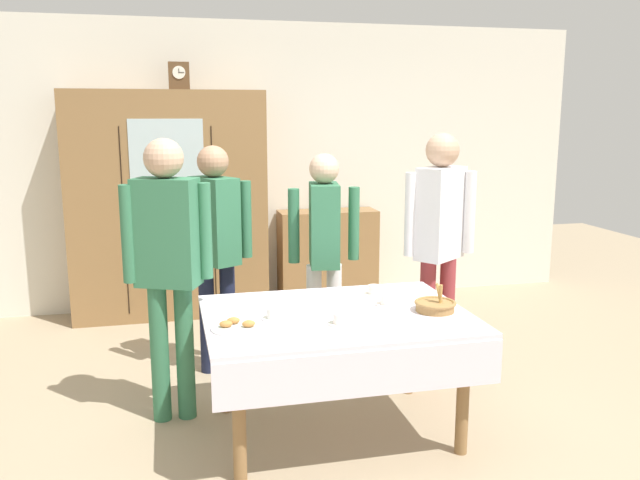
{
  "coord_description": "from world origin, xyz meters",
  "views": [
    {
      "loc": [
        -0.91,
        -3.66,
        1.85
      ],
      "look_at": [
        0.0,
        0.2,
        1.08
      ],
      "focal_mm": 36.55,
      "sensor_mm": 36.0,
      "label": 1
    }
  ],
  "objects_px": {
    "mantel_clock": "(179,76)",
    "tea_cup_front_edge": "(374,291)",
    "spoon_far_right": "(422,328)",
    "person_behind_table_left": "(215,237)",
    "pastry_plate": "(237,326)",
    "person_beside_shelf": "(324,241)",
    "tea_cup_near_right": "(340,320)",
    "bread_basket": "(435,305)",
    "book_stack": "(328,207)",
    "spoon_mid_left": "(373,329)",
    "dining_table": "(338,331)",
    "bookshelf_low": "(328,257)",
    "person_behind_table_right": "(168,252)",
    "person_by_cabinet": "(440,230)",
    "tea_cup_mid_right": "(386,301)",
    "tea_cup_mid_left": "(274,314)",
    "wall_cabinet": "(169,206)"
  },
  "relations": [
    {
      "from": "tea_cup_front_edge",
      "to": "book_stack",
      "type": "bearing_deg",
      "value": 83.29
    },
    {
      "from": "tea_cup_mid_right",
      "to": "person_beside_shelf",
      "type": "relative_size",
      "value": 0.08
    },
    {
      "from": "dining_table",
      "to": "person_beside_shelf",
      "type": "xyz_separation_m",
      "value": [
        0.17,
        1.01,
        0.32
      ]
    },
    {
      "from": "mantel_clock",
      "to": "tea_cup_front_edge",
      "type": "xyz_separation_m",
      "value": [
        1.09,
        -2.25,
        -1.42
      ]
    },
    {
      "from": "tea_cup_near_right",
      "to": "person_behind_table_right",
      "type": "bearing_deg",
      "value": 146.23
    },
    {
      "from": "mantel_clock",
      "to": "bookshelf_low",
      "type": "distance_m",
      "value": 2.19
    },
    {
      "from": "tea_cup_near_right",
      "to": "tea_cup_front_edge",
      "type": "relative_size",
      "value": 1.0
    },
    {
      "from": "tea_cup_front_edge",
      "to": "spoon_mid_left",
      "type": "height_order",
      "value": "tea_cup_front_edge"
    },
    {
      "from": "mantel_clock",
      "to": "pastry_plate",
      "type": "xyz_separation_m",
      "value": [
        0.18,
        -2.7,
        -1.43
      ]
    },
    {
      "from": "spoon_far_right",
      "to": "person_behind_table_left",
      "type": "relative_size",
      "value": 0.07
    },
    {
      "from": "dining_table",
      "to": "bookshelf_low",
      "type": "relative_size",
      "value": 1.57
    },
    {
      "from": "dining_table",
      "to": "person_by_cabinet",
      "type": "xyz_separation_m",
      "value": [
        0.92,
        0.72,
        0.42
      ]
    },
    {
      "from": "pastry_plate",
      "to": "person_beside_shelf",
      "type": "bearing_deg",
      "value": 56.22
    },
    {
      "from": "tea_cup_near_right",
      "to": "pastry_plate",
      "type": "height_order",
      "value": "tea_cup_near_right"
    },
    {
      "from": "mantel_clock",
      "to": "person_behind_table_left",
      "type": "relative_size",
      "value": 0.15
    },
    {
      "from": "tea_cup_mid_right",
      "to": "person_behind_table_right",
      "type": "distance_m",
      "value": 1.32
    },
    {
      "from": "book_stack",
      "to": "pastry_plate",
      "type": "relative_size",
      "value": 0.84
    },
    {
      "from": "spoon_far_right",
      "to": "person_by_cabinet",
      "type": "relative_size",
      "value": 0.07
    },
    {
      "from": "book_stack",
      "to": "spoon_mid_left",
      "type": "bearing_deg",
      "value": -99.33
    },
    {
      "from": "tea_cup_mid_right",
      "to": "tea_cup_front_edge",
      "type": "distance_m",
      "value": 0.23
    },
    {
      "from": "book_stack",
      "to": "pastry_plate",
      "type": "distance_m",
      "value": 3.0
    },
    {
      "from": "bookshelf_low",
      "to": "tea_cup_near_right",
      "type": "xyz_separation_m",
      "value": [
        -0.63,
        -2.81,
        0.29
      ]
    },
    {
      "from": "wall_cabinet",
      "to": "tea_cup_mid_left",
      "type": "xyz_separation_m",
      "value": [
        0.53,
        -2.59,
        -0.27
      ]
    },
    {
      "from": "tea_cup_mid_left",
      "to": "spoon_far_right",
      "type": "height_order",
      "value": "tea_cup_mid_left"
    },
    {
      "from": "bookshelf_low",
      "to": "person_behind_table_right",
      "type": "bearing_deg",
      "value": -124.51
    },
    {
      "from": "person_behind_table_left",
      "to": "spoon_mid_left",
      "type": "bearing_deg",
      "value": -63.21
    },
    {
      "from": "person_beside_shelf",
      "to": "tea_cup_mid_right",
      "type": "bearing_deg",
      "value": -79.5
    },
    {
      "from": "bookshelf_low",
      "to": "person_behind_table_left",
      "type": "relative_size",
      "value": 0.58
    },
    {
      "from": "person_beside_shelf",
      "to": "person_by_cabinet",
      "type": "bearing_deg",
      "value": -21.02
    },
    {
      "from": "mantel_clock",
      "to": "person_beside_shelf",
      "type": "xyz_separation_m",
      "value": [
        0.93,
        -1.58,
        -1.22
      ]
    },
    {
      "from": "person_behind_table_right",
      "to": "spoon_mid_left",
      "type": "bearing_deg",
      "value": -34.41
    },
    {
      "from": "mantel_clock",
      "to": "tea_cup_near_right",
      "type": "relative_size",
      "value": 1.85
    },
    {
      "from": "bookshelf_low",
      "to": "pastry_plate",
      "type": "bearing_deg",
      "value": -113.25
    },
    {
      "from": "tea_cup_near_right",
      "to": "tea_cup_front_edge",
      "type": "height_order",
      "value": "same"
    },
    {
      "from": "person_by_cabinet",
      "to": "pastry_plate",
      "type": "bearing_deg",
      "value": -151.19
    },
    {
      "from": "tea_cup_front_edge",
      "to": "tea_cup_near_right",
      "type": "bearing_deg",
      "value": -125.12
    },
    {
      "from": "book_stack",
      "to": "person_behind_table_left",
      "type": "bearing_deg",
      "value": -128.28
    },
    {
      "from": "spoon_mid_left",
      "to": "person_behind_table_right",
      "type": "height_order",
      "value": "person_behind_table_right"
    },
    {
      "from": "tea_cup_near_right",
      "to": "pastry_plate",
      "type": "distance_m",
      "value": 0.55
    },
    {
      "from": "bread_basket",
      "to": "person_behind_table_right",
      "type": "relative_size",
      "value": 0.14
    },
    {
      "from": "tea_cup_mid_right",
      "to": "pastry_plate",
      "type": "relative_size",
      "value": 0.46
    },
    {
      "from": "spoon_mid_left",
      "to": "person_behind_table_right",
      "type": "bearing_deg",
      "value": 145.59
    },
    {
      "from": "bread_basket",
      "to": "person_beside_shelf",
      "type": "xyz_separation_m",
      "value": [
        -0.4,
        1.07,
        0.19
      ]
    },
    {
      "from": "spoon_mid_left",
      "to": "tea_cup_mid_left",
      "type": "bearing_deg",
      "value": 148.91
    },
    {
      "from": "mantel_clock",
      "to": "book_stack",
      "type": "distance_m",
      "value": 1.83
    },
    {
      "from": "bread_basket",
      "to": "tea_cup_mid_left",
      "type": "bearing_deg",
      "value": 175.95
    },
    {
      "from": "wall_cabinet",
      "to": "tea_cup_near_right",
      "type": "bearing_deg",
      "value": -72.56
    },
    {
      "from": "mantel_clock",
      "to": "person_by_cabinet",
      "type": "bearing_deg",
      "value": -47.97
    },
    {
      "from": "bookshelf_low",
      "to": "spoon_mid_left",
      "type": "relative_size",
      "value": 8.01
    },
    {
      "from": "person_behind_table_right",
      "to": "tea_cup_near_right",
      "type": "bearing_deg",
      "value": -33.77
    }
  ]
}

